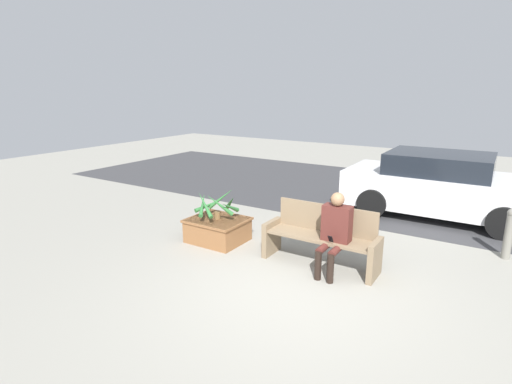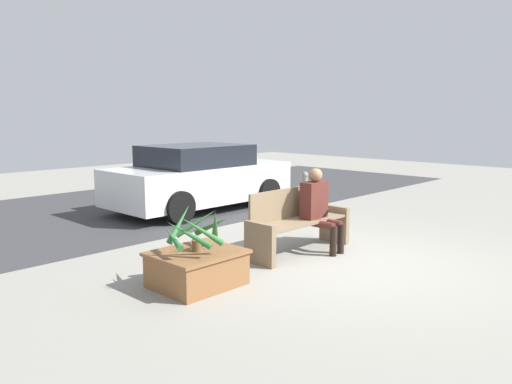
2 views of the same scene
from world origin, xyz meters
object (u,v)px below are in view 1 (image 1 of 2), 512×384
Objects in this scene: potted_plant at (217,205)px; bollard_post at (509,232)px; bench at (322,237)px; person_seated at (335,229)px; parked_car at (441,185)px; planter_box at (218,229)px.

bollard_post is (4.58, 1.95, -0.25)m from potted_plant.
bench is 3.15m from bollard_post.
person_seated is 0.31× the size of parked_car.
bench is 0.42m from person_seated.
bench is 2.05m from planter_box.
person_seated is 1.55× the size of potted_plant.
bench is 2.29× the size of potted_plant.
potted_plant reaches higher than planter_box.
bench is at bearing 146.90° from person_seated.
potted_plant is 4.99m from bollard_post.
bollard_post is (2.54, 1.86, 0.00)m from bench.
potted_plant reaches higher than bench.
person_seated is 1.22× the size of planter_box.
planter_box is at bearing -14.68° from potted_plant.
potted_plant is 0.93× the size of bollard_post.
person_seated is 2.33m from potted_plant.
person_seated reaches higher than bench.
person_seated is at bearing -2.25° from planter_box.
planter_box is at bearing 177.75° from person_seated.
bench is at bearing -107.84° from parked_car.
person_seated is 3.05m from bollard_post.
planter_box is 0.47m from potted_plant.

